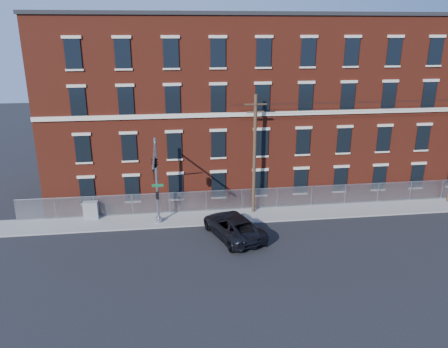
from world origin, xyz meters
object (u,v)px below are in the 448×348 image
traffic_signal_mast (155,169)px  utility_pole_near (255,153)px  utility_cabinet (91,210)px  pickup_truck (233,226)px

traffic_signal_mast → utility_pole_near: (8.00, 3.42, -0.05)m
utility_cabinet → traffic_signal_mast: bearing=-32.1°
utility_pole_near → utility_cabinet: 14.24m
utility_pole_near → traffic_signal_mast: bearing=-156.9°
traffic_signal_mast → pickup_truck: size_ratio=1.13×
utility_pole_near → pickup_truck: 6.60m
traffic_signal_mast → utility_pole_near: utility_pole_near is taller
pickup_truck → utility_cabinet: (-11.12, 4.54, -0.01)m
utility_pole_near → pickup_truck: utility_pole_near is taller
traffic_signal_mast → pickup_truck: bearing=-8.1°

